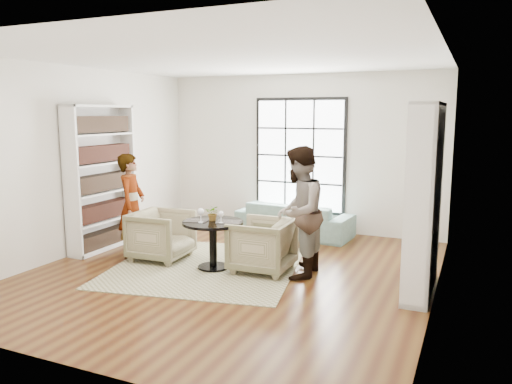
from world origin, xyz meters
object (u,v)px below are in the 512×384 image
at_px(flower_centerpiece, 213,213).
at_px(wine_glass_left, 201,212).
at_px(armchair_right, 262,245).
at_px(pedestal_table, 213,234).
at_px(sofa, 294,219).
at_px(wine_glass_right, 221,214).
at_px(person_right, 299,212).
at_px(armchair_left, 162,235).
at_px(person_left, 132,205).

bearing_deg(flower_centerpiece, wine_glass_left, -119.55).
bearing_deg(wine_glass_left, armchair_right, 21.46).
relative_size(pedestal_table, armchair_right, 1.05).
bearing_deg(sofa, armchair_right, 102.25).
relative_size(pedestal_table, flower_centerpiece, 3.90).
relative_size(wine_glass_left, wine_glass_right, 1.20).
bearing_deg(flower_centerpiece, wine_glass_right, -27.00).
height_order(armchair_right, wine_glass_right, wine_glass_right).
distance_m(pedestal_table, wine_glass_right, 0.36).
xyz_separation_m(armchair_right, person_right, (0.55, 0.00, 0.53)).
xyz_separation_m(armchair_left, person_left, (-0.55, -0.00, 0.43)).
relative_size(pedestal_table, armchair_left, 1.05).
bearing_deg(wine_glass_right, armchair_right, 23.68).
bearing_deg(person_left, pedestal_table, -110.86).
bearing_deg(person_left, armchair_left, -107.48).
height_order(armchair_right, flower_centerpiece, flower_centerpiece).
bearing_deg(armchair_left, sofa, -33.49).
bearing_deg(flower_centerpiece, armchair_right, 11.27).
xyz_separation_m(armchair_left, wine_glass_right, (1.13, -0.14, 0.45)).
distance_m(pedestal_table, sofa, 2.44).
bearing_deg(person_right, flower_centerpiece, -87.47).
height_order(armchair_left, flower_centerpiece, flower_centerpiece).
bearing_deg(person_right, armchair_left, -91.48).
bearing_deg(pedestal_table, wine_glass_right, -17.66).
distance_m(pedestal_table, person_left, 1.54).
height_order(sofa, armchair_right, armchair_right).
height_order(pedestal_table, armchair_left, armchair_left).
bearing_deg(armchair_left, person_left, 87.26).
relative_size(pedestal_table, person_left, 0.54).
xyz_separation_m(armchair_left, person_right, (2.21, 0.09, 0.53)).
bearing_deg(wine_glass_left, wine_glass_right, 17.05).
bearing_deg(wine_glass_left, pedestal_table, 49.46).
distance_m(sofa, armchair_left, 2.68).
height_order(sofa, flower_centerpiece, flower_centerpiece).
xyz_separation_m(armchair_left, flower_centerpiece, (0.94, -0.05, 0.44)).
bearing_deg(wine_glass_right, armchair_left, 172.85).
distance_m(sofa, wine_glass_left, 2.65).
bearing_deg(person_right, pedestal_table, -85.58).
bearing_deg(armchair_left, armchair_right, -89.50).
relative_size(armchair_right, person_right, 0.46).
height_order(person_right, flower_centerpiece, person_right).
distance_m(sofa, person_right, 2.44).
bearing_deg(sofa, flower_centerpiece, 84.49).
bearing_deg(armchair_right, person_right, 88.85).
distance_m(armchair_left, person_right, 2.28).
distance_m(armchair_right, person_right, 0.76).
xyz_separation_m(pedestal_table, person_right, (1.25, 0.18, 0.40)).
distance_m(person_right, flower_centerpiece, 1.28).
height_order(wine_glass_left, wine_glass_right, wine_glass_left).
height_order(pedestal_table, flower_centerpiece, flower_centerpiece).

